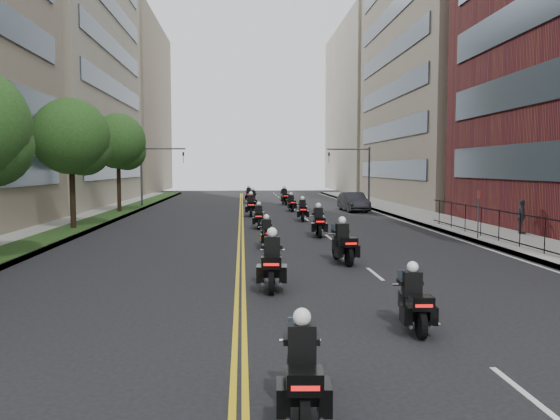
{
  "coord_description": "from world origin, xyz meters",
  "views": [
    {
      "loc": [
        -1.39,
        -8.37,
        3.68
      ],
      "look_at": [
        0.15,
        13.56,
        1.97
      ],
      "focal_mm": 35.0,
      "sensor_mm": 36.0,
      "label": 1
    }
  ],
  "objects_px": {
    "motorcycle_5": "(318,223)",
    "motorcycle_6": "(259,218)",
    "motorcycle_7": "(303,211)",
    "motorcycle_11": "(285,197)",
    "motorcycle_0": "(302,375)",
    "motorcycle_10": "(253,200)",
    "motorcycle_1": "(413,303)",
    "motorcycle_3": "(343,245)",
    "motorcycle_2": "(272,265)",
    "motorcycle_9": "(291,204)",
    "motorcycle_8": "(251,206)",
    "pedestrian_c": "(521,217)",
    "motorcycle_12": "(249,196)",
    "motorcycle_4": "(267,235)",
    "parked_sedan": "(353,202)"
  },
  "relations": [
    {
      "from": "motorcycle_2",
      "to": "motorcycle_7",
      "type": "bearing_deg",
      "value": 85.51
    },
    {
      "from": "motorcycle_11",
      "to": "pedestrian_c",
      "type": "xyz_separation_m",
      "value": [
        10.67,
        -25.88,
        0.33
      ]
    },
    {
      "from": "motorcycle_2",
      "to": "motorcycle_9",
      "type": "relative_size",
      "value": 1.16
    },
    {
      "from": "motorcycle_8",
      "to": "pedestrian_c",
      "type": "xyz_separation_m",
      "value": [
        14.21,
        -13.27,
        0.33
      ]
    },
    {
      "from": "pedestrian_c",
      "to": "motorcycle_9",
      "type": "bearing_deg",
      "value": 50.37
    },
    {
      "from": "motorcycle_4",
      "to": "parked_sedan",
      "type": "bearing_deg",
      "value": 62.18
    },
    {
      "from": "motorcycle_7",
      "to": "motorcycle_11",
      "type": "xyz_separation_m",
      "value": [
        0.04,
        16.5,
        0.07
      ]
    },
    {
      "from": "motorcycle_1",
      "to": "motorcycle_3",
      "type": "bearing_deg",
      "value": 93.07
    },
    {
      "from": "motorcycle_1",
      "to": "motorcycle_3",
      "type": "distance_m",
      "value": 8.71
    },
    {
      "from": "motorcycle_1",
      "to": "motorcycle_2",
      "type": "height_order",
      "value": "motorcycle_2"
    },
    {
      "from": "motorcycle_7",
      "to": "motorcycle_10",
      "type": "height_order",
      "value": "motorcycle_10"
    },
    {
      "from": "motorcycle_9",
      "to": "motorcycle_11",
      "type": "bearing_deg",
      "value": 85.33
    },
    {
      "from": "motorcycle_1",
      "to": "motorcycle_8",
      "type": "relative_size",
      "value": 0.83
    },
    {
      "from": "motorcycle_2",
      "to": "motorcycle_4",
      "type": "height_order",
      "value": "motorcycle_2"
    },
    {
      "from": "motorcycle_5",
      "to": "motorcycle_6",
      "type": "relative_size",
      "value": 1.11
    },
    {
      "from": "motorcycle_0",
      "to": "motorcycle_11",
      "type": "distance_m",
      "value": 46.24
    },
    {
      "from": "motorcycle_3",
      "to": "motorcycle_7",
      "type": "distance_m",
      "value": 16.78
    },
    {
      "from": "motorcycle_2",
      "to": "motorcycle_10",
      "type": "height_order",
      "value": "motorcycle_2"
    },
    {
      "from": "motorcycle_1",
      "to": "motorcycle_2",
      "type": "xyz_separation_m",
      "value": [
        -2.96,
        4.43,
        0.12
      ]
    },
    {
      "from": "motorcycle_0",
      "to": "motorcycle_10",
      "type": "relative_size",
      "value": 0.86
    },
    {
      "from": "motorcycle_0",
      "to": "motorcycle_6",
      "type": "height_order",
      "value": "motorcycle_6"
    },
    {
      "from": "motorcycle_4",
      "to": "parked_sedan",
      "type": "distance_m",
      "value": 22.13
    },
    {
      "from": "motorcycle_7",
      "to": "motorcycle_10",
      "type": "xyz_separation_m",
      "value": [
        -3.2,
        12.83,
        0.06
      ]
    },
    {
      "from": "motorcycle_8",
      "to": "motorcycle_11",
      "type": "bearing_deg",
      "value": 74.27
    },
    {
      "from": "motorcycle_0",
      "to": "motorcycle_10",
      "type": "xyz_separation_m",
      "value": [
        0.11,
        42.44,
        0.1
      ]
    },
    {
      "from": "motorcycle_1",
      "to": "pedestrian_c",
      "type": "relative_size",
      "value": 1.14
    },
    {
      "from": "motorcycle_0",
      "to": "motorcycle_3",
      "type": "distance_m",
      "value": 13.19
    },
    {
      "from": "motorcycle_11",
      "to": "motorcycle_12",
      "type": "xyz_separation_m",
      "value": [
        -3.5,
        4.26,
        -0.03
      ]
    },
    {
      "from": "motorcycle_1",
      "to": "motorcycle_6",
      "type": "height_order",
      "value": "motorcycle_6"
    },
    {
      "from": "motorcycle_6",
      "to": "motorcycle_10",
      "type": "distance_m",
      "value": 17.22
    },
    {
      "from": "motorcycle_9",
      "to": "motorcycle_11",
      "type": "height_order",
      "value": "motorcycle_11"
    },
    {
      "from": "motorcycle_6",
      "to": "pedestrian_c",
      "type": "xyz_separation_m",
      "value": [
        13.87,
        -4.99,
        0.43
      ]
    },
    {
      "from": "motorcycle_8",
      "to": "motorcycle_9",
      "type": "xyz_separation_m",
      "value": [
        3.48,
        4.41,
        -0.11
      ]
    },
    {
      "from": "motorcycle_10",
      "to": "motorcycle_2",
      "type": "bearing_deg",
      "value": -84.6
    },
    {
      "from": "motorcycle_9",
      "to": "motorcycle_12",
      "type": "distance_m",
      "value": 12.92
    },
    {
      "from": "motorcycle_7",
      "to": "pedestrian_c",
      "type": "relative_size",
      "value": 1.26
    },
    {
      "from": "motorcycle_0",
      "to": "motorcycle_5",
      "type": "height_order",
      "value": "motorcycle_5"
    },
    {
      "from": "motorcycle_0",
      "to": "motorcycle_4",
      "type": "distance_m",
      "value": 17.09
    },
    {
      "from": "motorcycle_10",
      "to": "motorcycle_5",
      "type": "bearing_deg",
      "value": -76.23
    },
    {
      "from": "motorcycle_3",
      "to": "motorcycle_9",
      "type": "bearing_deg",
      "value": 83.07
    },
    {
      "from": "motorcycle_4",
      "to": "motorcycle_8",
      "type": "bearing_deg",
      "value": 85.68
    },
    {
      "from": "motorcycle_4",
      "to": "motorcycle_9",
      "type": "bearing_deg",
      "value": 75.82
    },
    {
      "from": "motorcycle_12",
      "to": "pedestrian_c",
      "type": "bearing_deg",
      "value": -66.32
    },
    {
      "from": "motorcycle_8",
      "to": "motorcycle_10",
      "type": "bearing_deg",
      "value": 87.99
    },
    {
      "from": "motorcycle_1",
      "to": "parked_sedan",
      "type": "distance_m",
      "value": 33.95
    },
    {
      "from": "motorcycle_4",
      "to": "motorcycle_5",
      "type": "height_order",
      "value": "motorcycle_5"
    },
    {
      "from": "motorcycle_2",
      "to": "motorcycle_8",
      "type": "relative_size",
      "value": 1.0
    },
    {
      "from": "motorcycle_8",
      "to": "parked_sedan",
      "type": "bearing_deg",
      "value": 25.28
    },
    {
      "from": "motorcycle_2",
      "to": "motorcycle_9",
      "type": "distance_m",
      "value": 29.54
    },
    {
      "from": "motorcycle_12",
      "to": "pedestrian_c",
      "type": "xyz_separation_m",
      "value": [
        14.17,
        -30.13,
        0.36
      ]
    }
  ]
}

